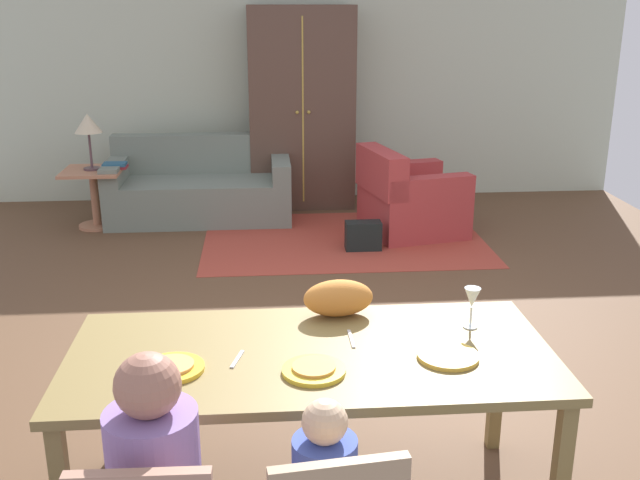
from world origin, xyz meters
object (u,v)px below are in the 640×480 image
(plate_near_woman, at_px, (448,356))
(book_lower, at_px, (116,167))
(plate_near_man, at_px, (173,368))
(couch, at_px, (201,189))
(cat, at_px, (338,298))
(handbag, at_px, (363,236))
(dining_table, at_px, (311,366))
(book_upper, at_px, (115,164))
(table_lamp, at_px, (88,125))
(plate_near_child, at_px, (314,370))
(wine_glass, at_px, (472,299))
(side_table, at_px, (94,190))
(armchair, at_px, (408,200))
(armoire, at_px, (301,108))

(plate_near_woman, height_order, book_lower, plate_near_woman)
(plate_near_man, relative_size, couch, 0.14)
(cat, height_order, handbag, cat)
(plate_near_man, bearing_deg, dining_table, 12.33)
(plate_near_woman, distance_m, book_lower, 5.03)
(couch, bearing_deg, plate_near_man, -86.73)
(cat, xyz_separation_m, book_upper, (-1.77, 4.08, -0.22))
(plate_near_man, bearing_deg, table_lamp, 105.81)
(plate_near_child, bearing_deg, book_lower, 109.21)
(plate_near_child, height_order, cat, cat)
(plate_near_man, relative_size, handbag, 0.78)
(book_upper, xyz_separation_m, handbag, (2.32, -0.93, -0.49))
(dining_table, relative_size, cat, 6.24)
(wine_glass, height_order, table_lamp, table_lamp)
(plate_near_child, xyz_separation_m, side_table, (-1.83, 4.58, -0.39))
(plate_near_child, bearing_deg, armchair, 73.93)
(armoire, height_order, book_lower, armoire)
(couch, relative_size, book_upper, 8.30)
(plate_near_woman, bearing_deg, couch, 106.07)
(dining_table, bearing_deg, plate_near_man, -167.67)
(plate_near_child, height_order, wine_glass, wine_glass)
(plate_near_child, height_order, book_lower, plate_near_child)
(plate_near_child, bearing_deg, cat, 74.40)
(plate_near_child, bearing_deg, book_upper, 109.32)
(plate_near_child, relative_size, cat, 0.78)
(cat, xyz_separation_m, armchair, (1.05, 3.63, -0.53))
(plate_near_child, bearing_deg, side_table, 111.76)
(plate_near_child, height_order, book_upper, plate_near_child)
(armchair, xyz_separation_m, book_upper, (-2.82, 0.45, 0.30))
(dining_table, bearing_deg, armoire, 87.27)
(book_upper, bearing_deg, wine_glass, -61.22)
(couch, bearing_deg, armchair, -18.34)
(couch, distance_m, table_lamp, 1.26)
(plate_near_woman, bearing_deg, cat, 131.10)
(plate_near_child, distance_m, book_upper, 4.89)
(plate_near_child, height_order, armoire, armoire)
(book_upper, bearing_deg, armchair, -9.00)
(plate_near_woman, xyz_separation_m, cat, (-0.40, 0.46, 0.08))
(wine_glass, bearing_deg, handbag, 90.26)
(plate_near_woman, distance_m, handbag, 3.66)
(cat, relative_size, couch, 0.18)
(plate_near_man, distance_m, armchair, 4.49)
(plate_near_man, bearing_deg, armchair, 66.93)
(wine_glass, distance_m, cat, 0.60)
(book_lower, bearing_deg, dining_table, -70.07)
(side_table, bearing_deg, couch, 14.40)
(plate_near_child, relative_size, armoire, 0.12)
(armchair, distance_m, book_upper, 2.87)
(armchair, bearing_deg, dining_table, -106.76)
(couch, relative_size, armoire, 0.87)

